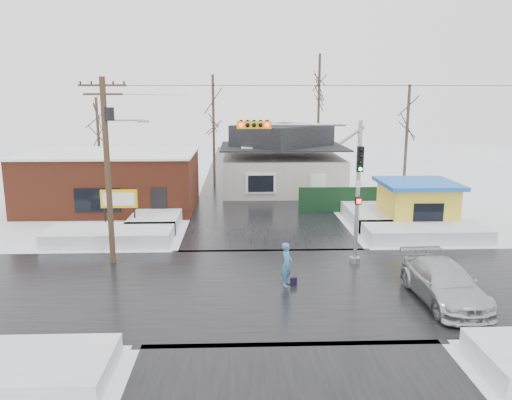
{
  "coord_description": "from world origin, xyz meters",
  "views": [
    {
      "loc": [
        -1.73,
        -20.36,
        8.14
      ],
      "look_at": [
        -0.87,
        4.1,
        3.0
      ],
      "focal_mm": 35.0,
      "sensor_mm": 36.0,
      "label": 1
    }
  ],
  "objects_px": {
    "traffic_signal": "(326,173)",
    "marquee_sign": "(119,200)",
    "pedestrian": "(287,265)",
    "car": "(444,283)",
    "utility_pole": "(108,160)",
    "kiosk": "(417,203)"
  },
  "relations": [
    {
      "from": "utility_pole",
      "to": "pedestrian",
      "type": "relative_size",
      "value": 4.66
    },
    {
      "from": "pedestrian",
      "to": "marquee_sign",
      "type": "bearing_deg",
      "value": 64.6
    },
    {
      "from": "utility_pole",
      "to": "kiosk",
      "type": "height_order",
      "value": "utility_pole"
    },
    {
      "from": "traffic_signal",
      "to": "car",
      "type": "height_order",
      "value": "traffic_signal"
    },
    {
      "from": "traffic_signal",
      "to": "utility_pole",
      "type": "height_order",
      "value": "utility_pole"
    },
    {
      "from": "marquee_sign",
      "to": "car",
      "type": "xyz_separation_m",
      "value": [
        15.47,
        -11.3,
        -1.15
      ]
    },
    {
      "from": "traffic_signal",
      "to": "marquee_sign",
      "type": "distance_m",
      "value": 13.42
    },
    {
      "from": "traffic_signal",
      "to": "marquee_sign",
      "type": "height_order",
      "value": "traffic_signal"
    },
    {
      "from": "utility_pole",
      "to": "pedestrian",
      "type": "height_order",
      "value": "utility_pole"
    },
    {
      "from": "pedestrian",
      "to": "car",
      "type": "height_order",
      "value": "pedestrian"
    },
    {
      "from": "utility_pole",
      "to": "pedestrian",
      "type": "xyz_separation_m",
      "value": [
        8.26,
        -3.39,
        -4.15
      ]
    },
    {
      "from": "marquee_sign",
      "to": "pedestrian",
      "type": "xyz_separation_m",
      "value": [
        9.33,
        -9.38,
        -0.96
      ]
    },
    {
      "from": "marquee_sign",
      "to": "kiosk",
      "type": "xyz_separation_m",
      "value": [
        18.5,
        0.5,
        -0.46
      ]
    },
    {
      "from": "kiosk",
      "to": "car",
      "type": "bearing_deg",
      "value": -104.42
    },
    {
      "from": "traffic_signal",
      "to": "car",
      "type": "distance_m",
      "value": 7.3
    },
    {
      "from": "marquee_sign",
      "to": "kiosk",
      "type": "distance_m",
      "value": 18.51
    },
    {
      "from": "traffic_signal",
      "to": "marquee_sign",
      "type": "bearing_deg",
      "value": 150.28
    },
    {
      "from": "kiosk",
      "to": "utility_pole",
      "type": "bearing_deg",
      "value": -159.56
    },
    {
      "from": "kiosk",
      "to": "pedestrian",
      "type": "distance_m",
      "value": 13.49
    },
    {
      "from": "traffic_signal",
      "to": "car",
      "type": "relative_size",
      "value": 1.31
    },
    {
      "from": "marquee_sign",
      "to": "utility_pole",
      "type": "bearing_deg",
      "value": -79.87
    },
    {
      "from": "traffic_signal",
      "to": "kiosk",
      "type": "relative_size",
      "value": 1.52
    }
  ]
}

